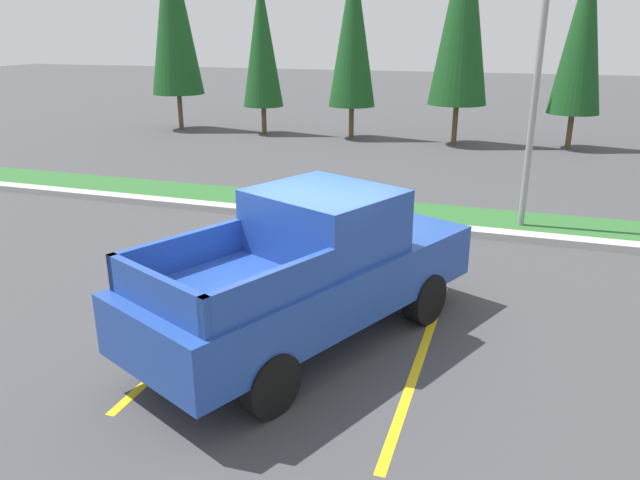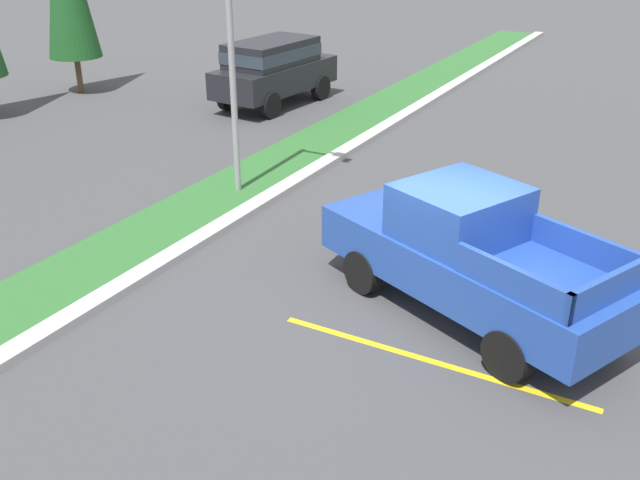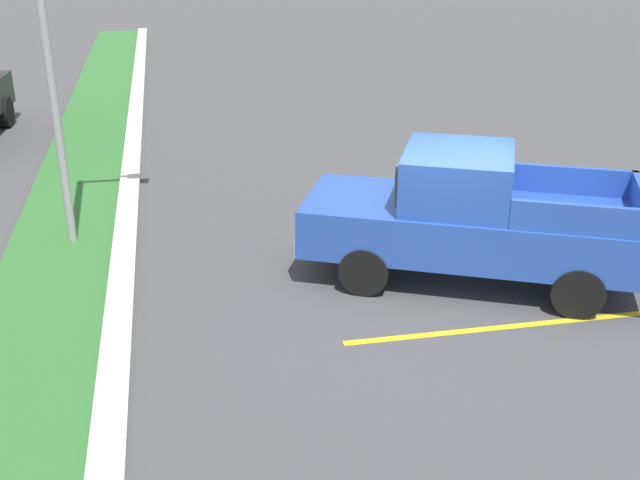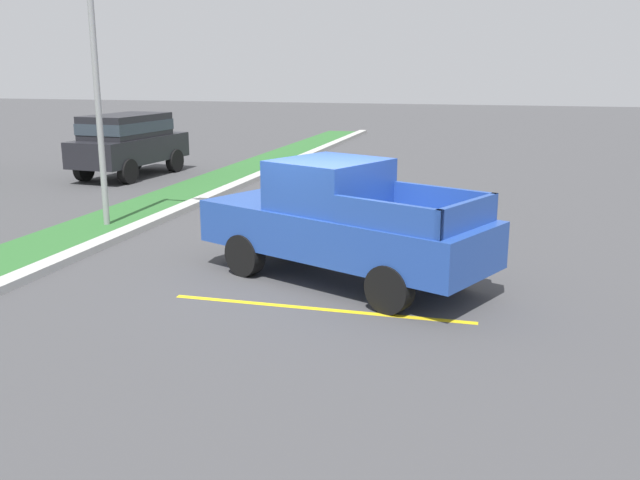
# 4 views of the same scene
# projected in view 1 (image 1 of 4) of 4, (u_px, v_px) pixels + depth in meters

# --- Properties ---
(ground_plane) EXTENTS (120.00, 120.00, 0.00)m
(ground_plane) POSITION_uv_depth(u_px,v_px,m) (313.00, 326.00, 8.87)
(ground_plane) COLOR #424244
(parking_line_near) EXTENTS (0.12, 4.80, 0.01)m
(parking_line_near) POSITION_uv_depth(u_px,v_px,m) (211.00, 323.00, 8.94)
(parking_line_near) COLOR yellow
(parking_line_near) RESTS_ON ground
(parking_line_far) EXTENTS (0.12, 4.80, 0.01)m
(parking_line_far) POSITION_uv_depth(u_px,v_px,m) (420.00, 357.00, 8.01)
(parking_line_far) COLOR yellow
(parking_line_far) RESTS_ON ground
(curb_strip) EXTENTS (56.00, 0.40, 0.15)m
(curb_strip) POSITION_uv_depth(u_px,v_px,m) (387.00, 224.00, 13.33)
(curb_strip) COLOR #B2B2AD
(curb_strip) RESTS_ON ground
(grass_median) EXTENTS (56.00, 1.80, 0.06)m
(grass_median) POSITION_uv_depth(u_px,v_px,m) (397.00, 212.00, 14.33)
(grass_median) COLOR #2D662D
(grass_median) RESTS_ON ground
(pickup_truck_main) EXTENTS (3.87, 5.53, 2.10)m
(pickup_truck_main) POSITION_uv_depth(u_px,v_px,m) (312.00, 269.00, 8.17)
(pickup_truck_main) COLOR black
(pickup_truck_main) RESTS_ON ground
(street_light) EXTENTS (0.24, 1.49, 6.24)m
(street_light) POSITION_uv_depth(u_px,v_px,m) (540.00, 54.00, 11.98)
(street_light) COLOR gray
(street_light) RESTS_ON ground
(cypress_tree_leftmost) EXTENTS (2.20, 2.20, 8.46)m
(cypress_tree_leftmost) POSITION_uv_depth(u_px,v_px,m) (173.00, 9.00, 25.10)
(cypress_tree_leftmost) COLOR brown
(cypress_tree_leftmost) RESTS_ON ground
(cypress_tree_left_inner) EXTENTS (1.64, 1.64, 6.32)m
(cypress_tree_left_inner) POSITION_uv_depth(u_px,v_px,m) (262.00, 41.00, 24.34)
(cypress_tree_left_inner) COLOR brown
(cypress_tree_left_inner) RESTS_ON ground
(cypress_tree_center) EXTENTS (1.84, 1.84, 7.07)m
(cypress_tree_center) POSITION_uv_depth(u_px,v_px,m) (353.00, 29.00, 23.15)
(cypress_tree_center) COLOR brown
(cypress_tree_center) RESTS_ON ground
(cypress_tree_right_inner) EXTENTS (2.17, 2.17, 8.34)m
(cypress_tree_right_inner) POSITION_uv_depth(u_px,v_px,m) (463.00, 7.00, 21.54)
(cypress_tree_right_inner) COLOR brown
(cypress_tree_right_inner) RESTS_ON ground
(cypress_tree_rightmost) EXTENTS (1.83, 1.83, 7.06)m
(cypress_tree_rightmost) POSITION_uv_depth(u_px,v_px,m) (583.00, 29.00, 20.99)
(cypress_tree_rightmost) COLOR brown
(cypress_tree_rightmost) RESTS_ON ground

